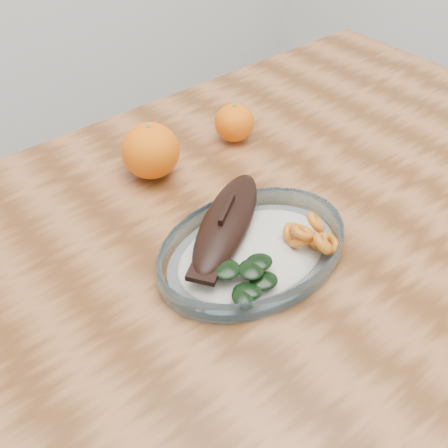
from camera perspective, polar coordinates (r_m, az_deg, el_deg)
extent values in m
cube|color=#5B3215|center=(0.84, 6.16, 0.30)|extent=(1.20, 0.80, 0.04)
cylinder|color=brown|center=(1.58, 10.60, 4.24)|extent=(0.06, 0.06, 0.71)
ellipsoid|color=white|center=(0.75, 2.93, -3.12)|extent=(0.51, 0.37, 0.01)
torus|color=#81AFC7|center=(0.74, 2.96, -2.56)|extent=(0.51, 0.51, 0.03)
ellipsoid|color=silver|center=(0.74, 2.98, -2.11)|extent=(0.45, 0.32, 0.02)
ellipsoid|color=black|center=(0.75, 0.28, 1.15)|extent=(0.22, 0.18, 0.04)
ellipsoid|color=black|center=(0.75, 0.28, 0.76)|extent=(0.19, 0.15, 0.02)
cube|color=black|center=(0.68, -2.00, -3.76)|extent=(0.06, 0.05, 0.01)
cube|color=black|center=(0.74, 0.28, 2.16)|extent=(0.05, 0.04, 0.02)
torus|color=#B94A0D|center=(0.74, 7.14, -0.07)|extent=(0.04, 0.04, 0.03)
torus|color=#B94A0D|center=(0.74, 7.96, -0.80)|extent=(0.05, 0.04, 0.04)
torus|color=#B94A0D|center=(0.74, 10.83, -1.01)|extent=(0.05, 0.04, 0.04)
torus|color=#B94A0D|center=(0.73, 9.98, -1.26)|extent=(0.04, 0.04, 0.04)
torus|color=#B94A0D|center=(0.75, 9.40, 1.12)|extent=(0.04, 0.04, 0.04)
torus|color=#B94A0D|center=(0.73, 8.10, 0.08)|extent=(0.04, 0.04, 0.03)
torus|color=#B94A0D|center=(0.71, 10.08, -1.04)|extent=(0.04, 0.04, 0.04)
ellipsoid|color=black|center=(0.67, 2.45, -5.91)|extent=(0.05, 0.04, 0.01)
ellipsoid|color=black|center=(0.68, 4.10, -4.82)|extent=(0.04, 0.04, 0.01)
ellipsoid|color=black|center=(0.66, 1.95, -6.56)|extent=(0.04, 0.04, 0.01)
ellipsoid|color=black|center=(0.68, 0.25, -3.70)|extent=(0.04, 0.04, 0.01)
ellipsoid|color=black|center=(0.68, 2.81, -3.70)|extent=(0.05, 0.05, 0.01)
ellipsoid|color=black|center=(0.69, 3.61, -2.96)|extent=(0.04, 0.04, 0.01)
sphere|color=#FF4B05|center=(0.88, -7.48, 7.38)|extent=(0.09, 0.09, 0.09)
sphere|color=#FF4B05|center=(0.97, 1.05, 10.25)|extent=(0.07, 0.07, 0.07)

